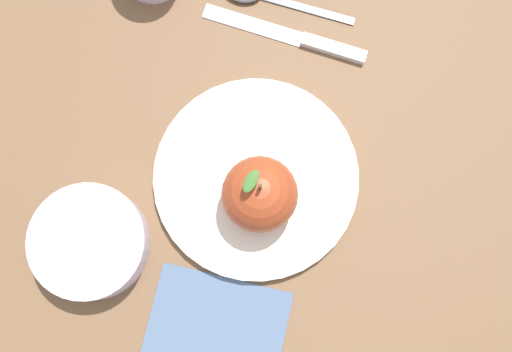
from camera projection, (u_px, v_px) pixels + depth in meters
ground_plane at (259, 155)px, 0.68m from camera, size 2.40×2.40×0.00m
dinner_plate at (256, 178)px, 0.67m from camera, size 0.23×0.23×0.01m
apple at (260, 194)px, 0.62m from camera, size 0.08×0.08×0.10m
side_bowl at (89, 242)px, 0.64m from camera, size 0.12×0.12×0.04m
knife at (299, 38)px, 0.70m from camera, size 0.20×0.06×0.01m
linen_napkin at (215, 335)px, 0.64m from camera, size 0.18×0.16×0.00m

